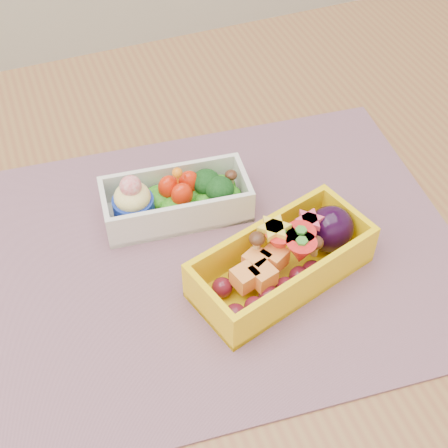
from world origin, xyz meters
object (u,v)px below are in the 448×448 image
object	(u,v)px
bento_white	(175,199)
bento_yellow	(285,259)
placemat	(219,254)
table	(177,296)

from	to	relation	value
bento_white	bento_yellow	size ratio (longest dim) A/B	0.83
placemat	bento_yellow	bearing A→B (deg)	-46.11
table	placemat	size ratio (longest dim) A/B	2.36
bento_white	placemat	bearing A→B (deg)	-65.33
table	bento_white	world-z (taller)	bento_white
table	placemat	world-z (taller)	placemat
bento_yellow	table	bearing A→B (deg)	120.54
table	bento_yellow	bearing A→B (deg)	-43.46
table	placemat	bearing A→B (deg)	-39.89
table	bento_yellow	world-z (taller)	bento_yellow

